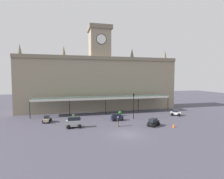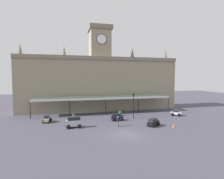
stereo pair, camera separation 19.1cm
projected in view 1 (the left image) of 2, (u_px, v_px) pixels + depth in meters
ground_plane at (127, 134)px, 25.29m from camera, size 140.00×140.00×0.00m
station_building at (100, 81)px, 44.79m from camera, size 37.95×6.70×20.33m
entrance_canopy at (104, 97)px, 39.64m from camera, size 30.16×3.26×3.77m
car_white_sedan at (176, 113)px, 37.65m from camera, size 2.25×2.14×1.19m
car_navy_estate at (117, 117)px, 33.37m from camera, size 2.27×1.58×1.27m
car_beige_sedan at (47, 120)px, 31.96m from camera, size 1.62×2.11×1.19m
car_black_estate at (153, 123)px, 29.54m from camera, size 2.43×2.24×1.27m
car_silver_van at (74, 123)px, 28.54m from camera, size 2.42×1.62×1.77m
pedestrian_near_entrance at (118, 121)px, 29.23m from camera, size 0.34×0.39×1.67m
victorian_lamppost at (133, 103)px, 34.48m from camera, size 0.30×0.30×4.98m
traffic_cone at (174, 125)px, 28.81m from camera, size 0.40×0.40×0.62m
planter_near_kerb at (120, 113)px, 37.63m from camera, size 0.60×0.60×0.96m
planter_by_canopy at (74, 116)px, 34.66m from camera, size 0.60×0.60×0.96m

